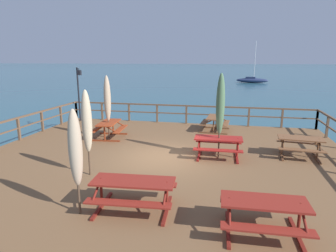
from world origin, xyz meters
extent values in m
plane|color=#2D5B6B|center=(0.00, 0.00, 0.00)|extent=(600.00, 600.00, 0.00)
cube|color=brown|center=(0.00, 0.00, 0.36)|extent=(14.33, 12.34, 0.72)
cube|color=brown|center=(0.00, 6.02, 1.77)|extent=(14.03, 0.09, 0.08)
cube|color=brown|center=(0.00, 6.02, 1.30)|extent=(14.03, 0.07, 0.06)
cube|color=brown|center=(-7.01, 6.02, 1.24)|extent=(0.10, 0.10, 1.05)
cube|color=brown|center=(-5.26, 6.02, 1.24)|extent=(0.10, 0.10, 1.05)
cube|color=brown|center=(-3.51, 6.02, 1.24)|extent=(0.10, 0.10, 1.05)
cube|color=brown|center=(-1.75, 6.02, 1.24)|extent=(0.10, 0.10, 1.05)
cube|color=brown|center=(0.00, 6.02, 1.24)|extent=(0.10, 0.10, 1.05)
cube|color=brown|center=(1.75, 6.02, 1.24)|extent=(0.10, 0.10, 1.05)
cube|color=brown|center=(3.51, 6.02, 1.24)|extent=(0.10, 0.10, 1.05)
cube|color=brown|center=(5.26, 6.02, 1.24)|extent=(0.10, 0.10, 1.05)
cube|color=brown|center=(7.01, 6.02, 1.24)|extent=(0.10, 0.10, 1.05)
cube|color=brown|center=(-7.01, 0.00, 1.77)|extent=(0.09, 12.04, 0.08)
cube|color=brown|center=(-7.01, 0.00, 1.30)|extent=(0.07, 12.04, 0.06)
cube|color=brown|center=(-7.01, 0.86, 1.24)|extent=(0.10, 0.10, 1.05)
cube|color=brown|center=(-7.01, 2.58, 1.24)|extent=(0.10, 0.10, 1.05)
cube|color=brown|center=(-7.01, 4.30, 1.24)|extent=(0.10, 0.10, 1.05)
cube|color=brown|center=(-7.01, 6.02, 1.24)|extent=(0.10, 0.10, 1.05)
cube|color=brown|center=(7.01, 4.30, 1.24)|extent=(0.10, 0.10, 1.05)
cube|color=brown|center=(7.01, 6.02, 1.24)|extent=(0.10, 0.10, 1.05)
cube|color=maroon|center=(2.07, 0.41, 1.46)|extent=(1.81, 0.80, 0.05)
cube|color=maroon|center=(2.08, -0.15, 1.16)|extent=(1.80, 0.32, 0.04)
cube|color=maroon|center=(2.06, 0.97, 1.16)|extent=(1.80, 0.32, 0.04)
cube|color=maroon|center=(1.35, 0.40, 0.75)|extent=(0.11, 1.40, 0.06)
cylinder|color=maroon|center=(1.35, 0.40, 1.09)|extent=(0.07, 0.07, 0.74)
cylinder|color=maroon|center=(1.36, 0.12, 1.31)|extent=(0.07, 0.63, 0.37)
cylinder|color=maroon|center=(1.35, 0.68, 1.31)|extent=(0.07, 0.63, 0.37)
cube|color=maroon|center=(2.79, 0.43, 0.75)|extent=(0.11, 1.40, 0.06)
cylinder|color=maroon|center=(2.79, 0.43, 1.09)|extent=(0.07, 0.07, 0.74)
cylinder|color=maroon|center=(2.79, 0.15, 1.31)|extent=(0.07, 0.63, 0.37)
cylinder|color=maroon|center=(2.78, 0.71, 1.31)|extent=(0.07, 0.63, 0.37)
cube|color=maroon|center=(0.19, -4.04, 1.46)|extent=(2.08, 0.92, 0.05)
cube|color=maroon|center=(0.23, -4.60, 1.16)|extent=(2.04, 0.44, 0.04)
cube|color=maroon|center=(0.15, -3.48, 1.16)|extent=(2.04, 0.44, 0.04)
cube|color=maroon|center=(-0.64, -4.11, 0.75)|extent=(0.19, 1.40, 0.06)
cylinder|color=maroon|center=(-0.64, -4.11, 1.09)|extent=(0.07, 0.07, 0.74)
cylinder|color=maroon|center=(-0.62, -4.39, 1.31)|extent=(0.10, 0.63, 0.37)
cylinder|color=maroon|center=(-0.66, -3.83, 1.31)|extent=(0.10, 0.63, 0.37)
cube|color=maroon|center=(1.02, -3.98, 0.75)|extent=(0.19, 1.40, 0.06)
cylinder|color=maroon|center=(1.02, -3.98, 1.09)|extent=(0.07, 0.07, 0.74)
cylinder|color=maroon|center=(1.04, -4.26, 1.31)|extent=(0.10, 0.63, 0.37)
cylinder|color=maroon|center=(1.00, -3.70, 1.31)|extent=(0.10, 0.63, 0.37)
cube|color=maroon|center=(3.22, -4.46, 1.46)|extent=(1.83, 0.83, 0.05)
cube|color=maroon|center=(3.24, -5.02, 1.16)|extent=(1.81, 0.35, 0.04)
cube|color=maroon|center=(3.20, -3.90, 1.16)|extent=(1.81, 0.35, 0.04)
cube|color=maroon|center=(2.51, -4.49, 0.75)|extent=(0.13, 1.40, 0.06)
cylinder|color=maroon|center=(2.51, -4.49, 1.09)|extent=(0.07, 0.07, 0.74)
cylinder|color=maroon|center=(2.52, -4.77, 1.31)|extent=(0.08, 0.63, 0.37)
cylinder|color=maroon|center=(2.49, -4.21, 1.31)|extent=(0.08, 0.63, 0.37)
cube|color=maroon|center=(3.94, -4.44, 0.75)|extent=(0.13, 1.40, 0.06)
cylinder|color=maroon|center=(3.94, -4.44, 1.09)|extent=(0.07, 0.07, 0.74)
cylinder|color=maroon|center=(3.95, -4.72, 1.31)|extent=(0.08, 0.63, 0.37)
cylinder|color=maroon|center=(3.93, -4.16, 1.31)|extent=(0.08, 0.63, 0.37)
cube|color=#993819|center=(-3.14, 2.17, 1.46)|extent=(0.92, 1.74, 0.05)
cube|color=#993819|center=(-2.59, 2.22, 1.16)|extent=(0.44, 1.70, 0.04)
cube|color=#993819|center=(-3.70, 2.11, 1.16)|extent=(0.44, 1.70, 0.04)
cube|color=maroon|center=(-3.08, 1.51, 0.75)|extent=(1.40, 0.22, 0.06)
cylinder|color=maroon|center=(-3.08, 1.51, 1.09)|extent=(0.07, 0.07, 0.74)
cylinder|color=maroon|center=(-2.80, 1.54, 1.31)|extent=(0.63, 0.12, 0.37)
cylinder|color=maroon|center=(-3.36, 1.48, 1.31)|extent=(0.63, 0.12, 0.37)
cube|color=maroon|center=(-3.21, 2.82, 0.75)|extent=(1.40, 0.22, 0.06)
cylinder|color=maroon|center=(-3.21, 2.82, 1.09)|extent=(0.07, 0.07, 0.74)
cylinder|color=maroon|center=(-2.93, 2.85, 1.31)|extent=(0.63, 0.12, 0.37)
cylinder|color=maroon|center=(-3.49, 2.79, 1.31)|extent=(0.63, 0.12, 0.37)
cube|color=brown|center=(1.73, 4.55, 1.46)|extent=(0.86, 1.65, 0.05)
cube|color=brown|center=(2.29, 4.52, 1.16)|extent=(0.38, 1.62, 0.04)
cube|color=brown|center=(1.17, 4.59, 1.16)|extent=(0.38, 1.62, 0.04)
cube|color=brown|center=(1.69, 3.93, 0.75)|extent=(1.40, 0.17, 0.06)
cylinder|color=brown|center=(1.69, 3.93, 1.09)|extent=(0.07, 0.07, 0.74)
cylinder|color=brown|center=(1.97, 3.91, 1.31)|extent=(0.63, 0.10, 0.37)
cylinder|color=brown|center=(1.41, 3.95, 1.31)|extent=(0.63, 0.10, 0.37)
cube|color=brown|center=(1.77, 5.17, 0.75)|extent=(1.40, 0.17, 0.06)
cylinder|color=brown|center=(1.77, 5.17, 1.09)|extent=(0.07, 0.07, 0.74)
cylinder|color=brown|center=(2.05, 5.15, 1.31)|extent=(0.63, 0.10, 0.37)
cylinder|color=brown|center=(1.49, 5.19, 1.31)|extent=(0.63, 0.10, 0.37)
cube|color=brown|center=(5.12, 1.05, 1.46)|extent=(1.67, 0.89, 0.05)
cube|color=brown|center=(5.07, 0.49, 1.16)|extent=(1.63, 0.42, 0.04)
cube|color=brown|center=(5.17, 1.61, 1.16)|extent=(1.63, 0.42, 0.04)
cube|color=brown|center=(4.49, 1.10, 0.75)|extent=(0.20, 1.40, 0.06)
cylinder|color=brown|center=(4.49, 1.10, 1.09)|extent=(0.07, 0.07, 0.74)
cylinder|color=brown|center=(4.47, 0.82, 1.31)|extent=(0.11, 0.63, 0.37)
cylinder|color=brown|center=(4.52, 1.38, 1.31)|extent=(0.11, 0.63, 0.37)
cube|color=brown|center=(5.74, 0.99, 0.75)|extent=(0.20, 1.40, 0.06)
cylinder|color=brown|center=(5.74, 0.99, 1.09)|extent=(0.07, 0.07, 0.74)
cylinder|color=brown|center=(5.72, 0.72, 1.31)|extent=(0.11, 0.63, 0.37)
cylinder|color=brown|center=(5.77, 1.27, 1.31)|extent=(0.11, 0.63, 0.37)
cylinder|color=#4C3828|center=(2.09, 0.37, 2.23)|extent=(0.06, 0.06, 3.02)
ellipsoid|color=#4C704C|center=(2.09, 0.37, 2.76)|extent=(0.32, 0.32, 2.29)
cylinder|color=#2D432D|center=(2.09, 0.37, 2.59)|extent=(0.21, 0.21, 0.05)
cone|color=#4C3828|center=(2.09, 0.37, 3.81)|extent=(0.10, 0.10, 0.14)
cylinder|color=#4C3828|center=(-1.91, -2.25, 2.03)|extent=(0.06, 0.06, 2.62)
ellipsoid|color=#CCB793|center=(-1.91, -2.25, 2.49)|extent=(0.32, 0.32, 1.99)
cylinder|color=#7A6E58|center=(-1.91, -2.25, 2.34)|extent=(0.21, 0.21, 0.05)
cone|color=#4C3828|center=(-1.91, -2.25, 3.40)|extent=(0.10, 0.10, 0.14)
cylinder|color=#4C3828|center=(-1.02, -4.52, 1.94)|extent=(0.06, 0.06, 2.44)
ellipsoid|color=tan|center=(-1.02, -4.52, 2.37)|extent=(0.32, 0.32, 1.86)
cylinder|color=#71614F|center=(-1.02, -4.52, 2.23)|extent=(0.21, 0.21, 0.05)
cone|color=#4C3828|center=(-1.02, -4.52, 3.23)|extent=(0.10, 0.10, 0.14)
cylinder|color=#4C3828|center=(-3.13, 2.11, 2.12)|extent=(0.06, 0.06, 2.79)
ellipsoid|color=tan|center=(-3.13, 2.11, 2.61)|extent=(0.32, 0.32, 2.12)
cylinder|color=#71614F|center=(-3.13, 2.11, 2.45)|extent=(0.21, 0.21, 0.05)
cone|color=#4C3828|center=(-3.13, 2.11, 3.58)|extent=(0.10, 0.10, 0.14)
cylinder|color=black|center=(-6.46, 5.47, 2.32)|extent=(0.09, 0.09, 3.20)
cylinder|color=black|center=(-6.28, 5.26, 3.84)|extent=(0.41, 0.46, 0.06)
cube|color=black|center=(-6.10, 5.06, 3.64)|extent=(0.20, 0.20, 0.28)
sphere|color=#F4E08C|center=(-6.10, 5.06, 3.64)|extent=(0.14, 0.14, 0.14)
ellipsoid|color=navy|center=(6.54, 48.08, 0.45)|extent=(6.19, 2.64, 0.90)
cube|color=#202949|center=(6.25, 48.12, 0.95)|extent=(1.95, 1.37, 0.36)
cylinder|color=silver|center=(6.84, 48.03, 4.22)|extent=(0.10, 0.10, 7.00)
camera|label=1|loc=(2.40, -10.29, 4.37)|focal=30.82mm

